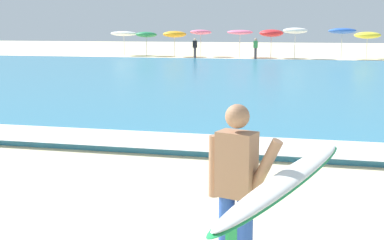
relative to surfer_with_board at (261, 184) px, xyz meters
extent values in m
cube|color=teal|center=(-2.58, 18.71, -0.96)|extent=(120.00, 28.00, 0.14)
cube|color=white|center=(-2.58, 5.31, -0.89)|extent=(120.00, 1.51, 0.01)
cylinder|color=#284CA3|center=(-0.32, 0.10, -0.59)|extent=(0.15, 0.15, 0.88)
cube|color=#9E7051|center=(-0.23, 0.07, 0.15)|extent=(0.39, 0.31, 0.60)
sphere|color=#9E7051|center=(-0.23, 0.07, 0.59)|extent=(0.22, 0.22, 0.22)
cylinder|color=#9E7051|center=(-0.45, 0.14, 0.10)|extent=(0.10, 0.10, 0.58)
cylinder|color=#9E7051|center=(0.03, 0.01, 0.17)|extent=(0.33, 0.19, 0.51)
ellipsoid|color=white|center=(0.24, -0.07, 0.10)|extent=(1.08, 2.73, 0.09)
ellipsoid|color=green|center=(0.24, -0.07, 0.08)|extent=(1.13, 2.85, 0.05)
cube|color=green|center=(-0.09, -1.14, -0.02)|extent=(0.06, 0.14, 0.14)
cylinder|color=beige|center=(-15.49, 37.60, -0.13)|extent=(0.05, 0.05, 1.80)
ellipsoid|color=white|center=(-15.49, 37.60, 0.83)|extent=(2.27, 2.28, 0.50)
cylinder|color=beige|center=(-13.35, 37.28, -0.17)|extent=(0.05, 0.05, 1.72)
ellipsoid|color=#23844C|center=(-13.35, 37.28, 0.76)|extent=(1.80, 1.83, 0.59)
cylinder|color=beige|center=(-10.73, 36.80, -0.16)|extent=(0.05, 0.05, 1.75)
ellipsoid|color=#F4A31E|center=(-10.73, 36.80, 0.80)|extent=(1.94, 1.96, 0.59)
cylinder|color=beige|center=(-8.65, 37.43, -0.06)|extent=(0.05, 0.05, 1.95)
ellipsoid|color=pink|center=(-8.65, 37.43, 0.97)|extent=(1.79, 1.81, 0.51)
cylinder|color=beige|center=(-5.31, 36.92, -0.05)|extent=(0.05, 0.05, 1.96)
ellipsoid|color=pink|center=(-5.31, 36.92, 0.98)|extent=(2.08, 2.08, 0.38)
cylinder|color=beige|center=(-2.77, 36.65, -0.10)|extent=(0.05, 0.05, 1.86)
ellipsoid|color=red|center=(-2.77, 36.65, 0.92)|extent=(1.89, 1.89, 0.58)
cylinder|color=beige|center=(-0.91, 35.98, 0.01)|extent=(0.05, 0.05, 2.08)
ellipsoid|color=white|center=(-0.91, 35.98, 1.11)|extent=(1.89, 1.91, 0.54)
cylinder|color=beige|center=(2.57, 36.00, 0.00)|extent=(0.05, 0.05, 2.06)
ellipsoid|color=blue|center=(2.57, 36.00, 1.09)|extent=(2.06, 2.08, 0.55)
cylinder|color=beige|center=(4.54, 37.54, -0.17)|extent=(0.05, 0.05, 1.72)
ellipsoid|color=yellow|center=(4.54, 37.54, 0.76)|extent=(2.01, 2.01, 0.53)
cylinder|color=#383842|center=(-3.83, 35.03, -0.61)|extent=(0.20, 0.20, 0.84)
cube|color=#338C4C|center=(-3.83, 35.03, 0.08)|extent=(0.32, 0.20, 0.54)
sphere|color=tan|center=(-3.83, 35.03, 0.45)|extent=(0.20, 0.20, 0.20)
cylinder|color=#383842|center=(-8.45, 34.39, -0.61)|extent=(0.20, 0.20, 0.84)
cube|color=black|center=(-8.45, 34.39, 0.08)|extent=(0.32, 0.20, 0.54)
sphere|color=beige|center=(-8.45, 34.39, 0.45)|extent=(0.20, 0.20, 0.20)
camera|label=1|loc=(0.39, -4.34, 1.37)|focal=47.52mm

